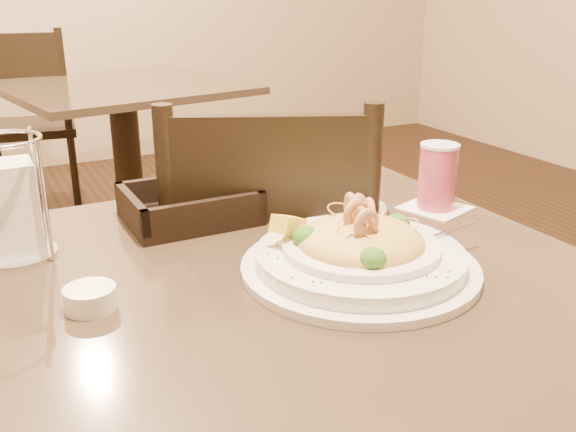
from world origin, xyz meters
name	(u,v)px	position (x,y,z in m)	size (l,w,h in m)	color
main_table	(294,397)	(0.00, 0.00, 0.49)	(0.90, 0.90, 0.72)	black
background_table	(126,136)	(0.21, 1.98, 0.49)	(1.05, 1.05, 0.72)	black
dining_chair_near	(270,297)	(0.11, 0.33, 0.50)	(0.56, 0.56, 0.93)	black
dining_chair_far	(28,120)	(-0.13, 2.51, 0.50)	(0.47, 0.47, 0.93)	black
pasta_bowl	(360,252)	(0.08, -0.05, 0.75)	(0.39, 0.35, 0.11)	white
drink_glass	(438,177)	(0.37, 0.12, 0.78)	(0.14, 0.14, 0.13)	white
bread_basket	(190,208)	(-0.07, 0.28, 0.74)	(0.22, 0.18, 0.06)	black
napkin_caddy	(10,207)	(-0.36, 0.25, 0.80)	(0.12, 0.12, 0.19)	silver
side_plate	(340,209)	(0.20, 0.19, 0.72)	(0.17, 0.17, 0.01)	white
butter_ramekin	(90,298)	(-0.29, 0.02, 0.73)	(0.07, 0.07, 0.03)	white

